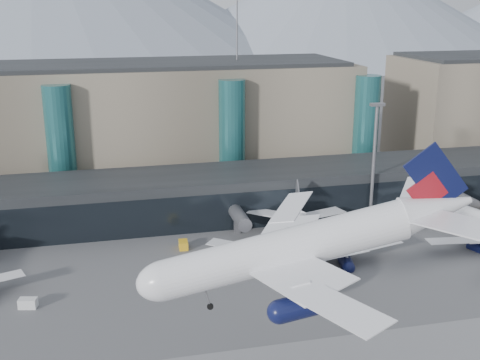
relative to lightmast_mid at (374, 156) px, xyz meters
name	(u,v)px	position (x,y,z in m)	size (l,w,h in m)	color
concourse	(226,194)	(-30.02, 9.73, -9.45)	(170.00, 27.00, 10.00)	black
terminal_main	(104,124)	(-55.00, 42.00, 1.03)	(130.00, 30.00, 31.00)	gray
teal_towers	(149,142)	(-44.99, 26.01, -0.41)	(116.40, 19.40, 46.00)	#246366
mountain_ridge	(153,0)	(-14.03, 332.00, 31.33)	(910.00, 400.00, 110.00)	gray
lightmast_mid	(374,156)	(0.00, 0.00, 0.00)	(3.00, 1.20, 25.60)	slate
hero_jet	(317,234)	(-34.47, -57.65, 7.89)	(38.05, 37.88, 12.33)	white
jet_parked_mid	(305,233)	(-20.51, -15.48, -9.76)	(37.42, 38.25, 12.31)	white
veh_a	(28,303)	(-68.75, -24.00, -13.64)	(2.76, 1.55, 1.55)	silver
veh_b	(183,245)	(-41.91, -6.48, -13.64)	(2.71, 1.67, 1.56)	gold
veh_d	(399,222)	(4.53, -4.68, -13.62)	(2.80, 1.50, 1.60)	silver
veh_g	(386,233)	(-0.91, -9.57, -13.81)	(2.08, 1.22, 1.22)	silver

